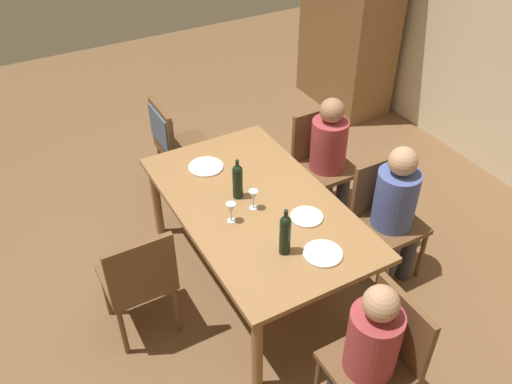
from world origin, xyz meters
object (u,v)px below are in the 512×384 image
at_px(chair_right_end, 381,353).
at_px(wine_bottle_tall_green, 285,233).
at_px(armoire_cabinet, 350,9).
at_px(wine_glass_centre, 231,209).
at_px(person_woman_host, 368,349).
at_px(dinner_plate_guest_left, 307,217).
at_px(handbag, 127,279).
at_px(dinner_plate_guest_right, 323,254).
at_px(chair_near, 139,278).
at_px(chair_far_right, 384,210).
at_px(wine_glass_near_left, 253,196).
at_px(wine_bottle_dark_red, 238,180).
at_px(dining_table, 256,211).
at_px(person_man_bearded, 330,151).
at_px(person_man_guest, 397,206).
at_px(dinner_plate_host, 206,167).
at_px(chair_far_left, 321,156).
at_px(chair_left_end, 171,138).

height_order(chair_right_end, wine_bottle_tall_green, wine_bottle_tall_green).
relative_size(armoire_cabinet, wine_glass_centre, 14.63).
distance_m(person_woman_host, dinner_plate_guest_left, 1.03).
bearing_deg(armoire_cabinet, handbag, -62.46).
xyz_separation_m(chair_right_end, wine_bottle_tall_green, (-0.79, -0.17, 0.35)).
relative_size(wine_glass_centre, dinner_plate_guest_right, 0.59).
bearing_deg(chair_near, dinner_plate_guest_right, -28.45).
distance_m(chair_far_right, wine_glass_near_left, 1.04).
height_order(chair_far_right, chair_near, same).
relative_size(chair_far_right, wine_bottle_dark_red, 2.96).
xyz_separation_m(dinner_plate_guest_right, handbag, (-1.00, -1.03, -0.63)).
xyz_separation_m(person_woman_host, wine_bottle_tall_green, (-0.79, -0.05, 0.25)).
distance_m(dining_table, chair_right_end, 1.30).
bearing_deg(armoire_cabinet, wine_bottle_dark_red, -51.33).
distance_m(person_woman_host, person_man_bearded, 1.92).
height_order(wine_bottle_tall_green, dinner_plate_guest_right, wine_bottle_tall_green).
bearing_deg(wine_glass_near_left, dining_table, 132.06).
relative_size(person_man_bearded, person_man_guest, 0.99).
bearing_deg(chair_far_right, dining_table, -19.59).
xyz_separation_m(chair_near, person_man_guest, (0.35, 1.82, 0.12)).
bearing_deg(wine_glass_near_left, dinner_plate_guest_left, 45.22).
distance_m(armoire_cabinet, dining_table, 3.08).
relative_size(person_woman_host, wine_bottle_tall_green, 3.26).
height_order(person_man_bearded, wine_bottle_dark_red, person_man_bearded).
bearing_deg(person_man_guest, dinner_plate_guest_right, 14.70).
height_order(chair_far_right, wine_bottle_tall_green, wine_bottle_tall_green).
distance_m(armoire_cabinet, person_man_guest, 2.84).
relative_size(dinner_plate_host, handbag, 0.96).
distance_m(dining_table, person_man_guest, 1.01).
distance_m(chair_far_left, handbag, 1.88).
relative_size(chair_right_end, wine_bottle_tall_green, 2.73).
height_order(person_man_bearded, dinner_plate_guest_right, person_man_bearded).
bearing_deg(dinner_plate_guest_right, chair_left_end, -172.88).
height_order(wine_bottle_dark_red, dinner_plate_host, wine_bottle_dark_red).
distance_m(wine_bottle_tall_green, dinner_plate_host, 1.08).
relative_size(person_woman_host, dinner_plate_guest_left, 4.90).
distance_m(person_man_guest, handbag, 2.06).
relative_size(chair_far_right, person_man_guest, 0.81).
relative_size(chair_right_end, person_man_guest, 0.81).
bearing_deg(dinner_plate_host, armoire_cabinet, 121.10).
height_order(armoire_cabinet, dinner_plate_host, armoire_cabinet).
xyz_separation_m(chair_far_right, wine_glass_centre, (-0.24, -1.15, 0.30)).
height_order(person_woman_host, wine_glass_near_left, person_woman_host).
distance_m(chair_far_right, dinner_plate_host, 1.38).
bearing_deg(dinner_plate_host, chair_right_end, 6.45).
bearing_deg(dinner_plate_guest_left, chair_near, -100.66).
bearing_deg(dinner_plate_guest_left, dinner_plate_guest_right, -17.08).
bearing_deg(chair_far_right, wine_bottle_tall_green, 10.52).
bearing_deg(wine_bottle_tall_green, chair_near, -116.84).
height_order(chair_near, wine_glass_centre, chair_near).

